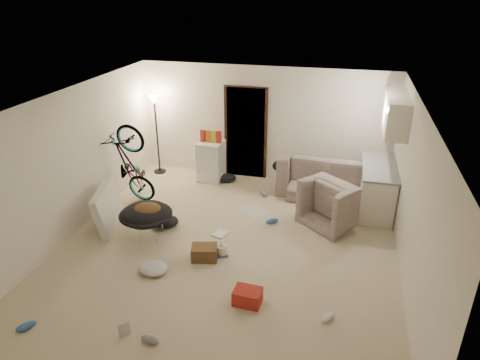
% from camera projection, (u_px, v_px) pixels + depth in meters
% --- Properties ---
extents(floor, '(5.50, 6.00, 0.02)m').
position_uv_depth(floor, '(228.00, 247.00, 7.21)').
color(floor, beige).
rests_on(floor, ground).
extents(ceiling, '(5.50, 6.00, 0.02)m').
position_uv_depth(ceiling, '(226.00, 100.00, 6.16)').
color(ceiling, white).
rests_on(ceiling, wall_back).
extents(wall_back, '(5.50, 0.02, 2.50)m').
position_uv_depth(wall_back, '(264.00, 124.00, 9.33)').
color(wall_back, white).
rests_on(wall_back, floor).
extents(wall_front, '(5.50, 0.02, 2.50)m').
position_uv_depth(wall_front, '(140.00, 309.00, 4.03)').
color(wall_front, white).
rests_on(wall_front, floor).
extents(wall_left, '(0.02, 6.00, 2.50)m').
position_uv_depth(wall_left, '(71.00, 163.00, 7.30)').
color(wall_left, white).
rests_on(wall_left, floor).
extents(wall_right, '(0.02, 6.00, 2.50)m').
position_uv_depth(wall_right, '(414.00, 200.00, 6.07)').
color(wall_right, white).
rests_on(wall_right, floor).
extents(doorway, '(0.85, 0.10, 2.04)m').
position_uv_depth(doorway, '(246.00, 133.00, 9.48)').
color(doorway, black).
rests_on(doorway, floor).
extents(door_trim, '(0.97, 0.04, 2.10)m').
position_uv_depth(door_trim, '(246.00, 133.00, 9.46)').
color(door_trim, '#311C11').
rests_on(door_trim, floor).
extents(floor_lamp, '(0.28, 0.28, 1.81)m').
position_uv_depth(floor_lamp, '(156.00, 118.00, 9.53)').
color(floor_lamp, black).
rests_on(floor_lamp, floor).
extents(kitchen_counter, '(0.60, 1.50, 0.88)m').
position_uv_depth(kitchen_counter, '(377.00, 189.00, 8.24)').
color(kitchen_counter, silver).
rests_on(kitchen_counter, floor).
extents(counter_top, '(0.64, 1.54, 0.04)m').
position_uv_depth(counter_top, '(380.00, 167.00, 8.05)').
color(counter_top, gray).
rests_on(counter_top, kitchen_counter).
extents(kitchen_uppers, '(0.38, 1.40, 0.65)m').
position_uv_depth(kitchen_uppers, '(396.00, 113.00, 7.58)').
color(kitchen_uppers, silver).
rests_on(kitchen_uppers, wall_right).
extents(sofa, '(2.17, 0.92, 0.63)m').
position_uv_depth(sofa, '(330.00, 180.00, 8.89)').
color(sofa, '#3B433B').
rests_on(sofa, floor).
extents(armchair, '(1.30, 1.28, 0.64)m').
position_uv_depth(armchair, '(339.00, 206.00, 7.86)').
color(armchair, '#3B433B').
rests_on(armchair, floor).
extents(bicycle, '(1.79, 0.92, 0.99)m').
position_uv_depth(bicycle, '(132.00, 181.00, 8.52)').
color(bicycle, black).
rests_on(bicycle, floor).
extents(book_asset, '(0.24, 0.25, 0.02)m').
position_uv_depth(book_asset, '(119.00, 337.00, 5.37)').
color(book_asset, '#A72419').
rests_on(book_asset, floor).
extents(mini_fridge, '(0.55, 0.55, 0.89)m').
position_uv_depth(mini_fridge, '(211.00, 161.00, 9.51)').
color(mini_fridge, white).
rests_on(mini_fridge, floor).
extents(snack_box_0, '(0.11, 0.09, 0.30)m').
position_uv_depth(snack_box_0, '(203.00, 137.00, 9.31)').
color(snack_box_0, '#A72419').
rests_on(snack_box_0, mini_fridge).
extents(snack_box_1, '(0.11, 0.08, 0.30)m').
position_uv_depth(snack_box_1, '(208.00, 137.00, 9.29)').
color(snack_box_1, '#C16918').
rests_on(snack_box_1, mini_fridge).
extents(snack_box_2, '(0.11, 0.09, 0.30)m').
position_uv_depth(snack_box_2, '(213.00, 138.00, 9.26)').
color(snack_box_2, gold).
rests_on(snack_box_2, mini_fridge).
extents(snack_box_3, '(0.11, 0.09, 0.30)m').
position_uv_depth(snack_box_3, '(219.00, 138.00, 9.23)').
color(snack_box_3, '#A72419').
rests_on(snack_box_3, mini_fridge).
extents(saucer_chair, '(0.91, 0.91, 0.64)m').
position_uv_depth(saucer_chair, '(146.00, 219.00, 7.31)').
color(saucer_chair, silver).
rests_on(saucer_chair, floor).
extents(hoodie, '(0.55, 0.49, 0.22)m').
position_uv_depth(hoodie, '(147.00, 210.00, 7.19)').
color(hoodie, brown).
rests_on(hoodie, saucer_chair).
extents(sofa_drape, '(0.64, 0.57, 0.28)m').
position_uv_depth(sofa_drape, '(286.00, 166.00, 9.01)').
color(sofa_drape, black).
rests_on(sofa_drape, sofa).
extents(tv_box, '(0.57, 1.15, 0.75)m').
position_uv_depth(tv_box, '(107.00, 207.00, 7.71)').
color(tv_box, silver).
rests_on(tv_box, floor).
extents(drink_case_a, '(0.46, 0.38, 0.23)m').
position_uv_depth(drink_case_a, '(204.00, 253.00, 6.85)').
color(drink_case_a, brown).
rests_on(drink_case_a, floor).
extents(drink_case_b, '(0.40, 0.30, 0.22)m').
position_uv_depth(drink_case_b, '(248.00, 297.00, 5.90)').
color(drink_case_b, '#A72419').
rests_on(drink_case_b, floor).
extents(juicer, '(0.17, 0.17, 0.24)m').
position_uv_depth(juicer, '(222.00, 249.00, 6.97)').
color(juicer, silver).
rests_on(juicer, floor).
extents(newspaper, '(0.70, 0.69, 0.01)m').
position_uv_depth(newspaper, '(255.00, 211.00, 8.34)').
color(newspaper, beige).
rests_on(newspaper, floor).
extents(book_blue, '(0.29, 0.33, 0.03)m').
position_uv_depth(book_blue, '(221.00, 253.00, 7.03)').
color(book_blue, '#2E61A6').
rests_on(book_blue, floor).
extents(book_white, '(0.29, 0.33, 0.03)m').
position_uv_depth(book_white, '(221.00, 234.00, 7.56)').
color(book_white, silver).
rests_on(book_white, floor).
extents(shoe_0, '(0.26, 0.23, 0.09)m').
position_uv_depth(shoe_0, '(272.00, 221.00, 7.90)').
color(shoe_0, '#2E61A6').
rests_on(shoe_0, floor).
extents(shoe_1, '(0.23, 0.29, 0.10)m').
position_uv_depth(shoe_1, '(263.00, 193.00, 8.94)').
color(shoe_1, slate).
rests_on(shoe_1, floor).
extents(shoe_2, '(0.24, 0.27, 0.09)m').
position_uv_depth(shoe_2, '(26.00, 326.00, 5.48)').
color(shoe_2, '#2E61A6').
rests_on(shoe_2, floor).
extents(shoe_3, '(0.26, 0.14, 0.09)m').
position_uv_depth(shoe_3, '(150.00, 340.00, 5.27)').
color(shoe_3, slate).
rests_on(shoe_3, floor).
extents(shoe_4, '(0.21, 0.25, 0.09)m').
position_uv_depth(shoe_4, '(328.00, 317.00, 5.63)').
color(shoe_4, white).
rests_on(shoe_4, floor).
extents(clothes_lump_a, '(0.50, 0.43, 0.16)m').
position_uv_depth(clothes_lump_a, '(165.00, 221.00, 7.83)').
color(clothes_lump_a, black).
rests_on(clothes_lump_a, floor).
extents(clothes_lump_b, '(0.60, 0.58, 0.14)m').
position_uv_depth(clothes_lump_b, '(226.00, 178.00, 9.59)').
color(clothes_lump_b, black).
rests_on(clothes_lump_b, floor).
extents(clothes_lump_c, '(0.51, 0.46, 0.14)m').
position_uv_depth(clothes_lump_c, '(153.00, 268.00, 6.56)').
color(clothes_lump_c, silver).
rests_on(clothes_lump_c, floor).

